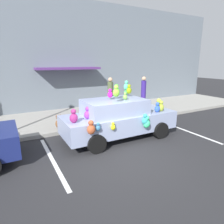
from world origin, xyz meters
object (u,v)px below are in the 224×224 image
Objects in this scene: pedestrian_walking_past at (110,95)px; teddy_bear_on_sidewalk at (59,122)px; plush_covered_car at (118,118)px; pedestrian_near_shopfront at (143,93)px.

teddy_bear_on_sidewalk is at bearing -151.79° from pedestrian_walking_past.
teddy_bear_on_sidewalk is 4.03m from pedestrian_walking_past.
plush_covered_car reaches higher than teddy_bear_on_sidewalk.
teddy_bear_on_sidewalk is 5.76m from pedestrian_near_shopfront.
teddy_bear_on_sidewalk is 0.31× the size of pedestrian_walking_past.
pedestrian_walking_past is at bearing 167.10° from pedestrian_near_shopfront.
plush_covered_car is at bearing -138.53° from pedestrian_near_shopfront.
teddy_bear_on_sidewalk is at bearing 135.25° from plush_covered_car.
pedestrian_walking_past is at bearing 66.16° from plush_covered_car.
pedestrian_near_shopfront reaches higher than teddy_bear_on_sidewalk.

